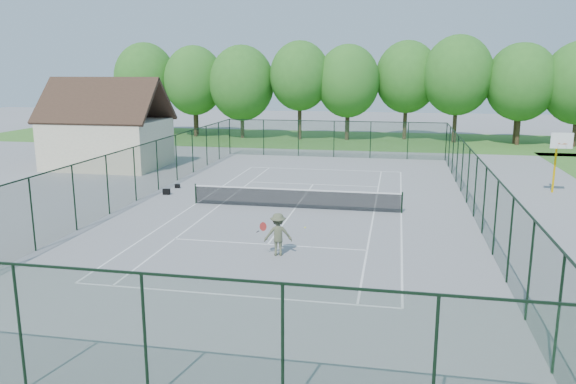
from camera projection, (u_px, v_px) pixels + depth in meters
name	position (u px, v px, depth m)	size (l,w,h in m)	color
ground	(295.00, 208.00, 29.54)	(140.00, 140.00, 0.00)	gray
grass_far	(347.00, 140.00, 58.31)	(80.00, 16.00, 0.01)	#48832F
court_lines	(295.00, 208.00, 29.54)	(11.05, 23.85, 0.01)	white
tennis_net	(295.00, 197.00, 29.42)	(11.08, 0.08, 1.10)	black
fence_enclosure	(295.00, 179.00, 29.21)	(18.05, 36.05, 3.02)	#1A3D22
utility_building	(107.00, 125.00, 41.45)	(8.60, 6.27, 6.63)	beige
tree_line_far	(348.00, 81.00, 57.04)	(39.40, 6.40, 9.70)	#463220
basketball_goal	(559.00, 151.00, 32.31)	(1.20, 1.43, 3.65)	#F4B800
sports_bag_a	(166.00, 192.00, 32.74)	(0.41, 0.25, 0.33)	black
sports_bag_b	(177.00, 186.00, 34.55)	(0.31, 0.19, 0.24)	black
tennis_player	(278.00, 234.00, 21.90)	(1.91, 0.92, 1.69)	#555A3F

